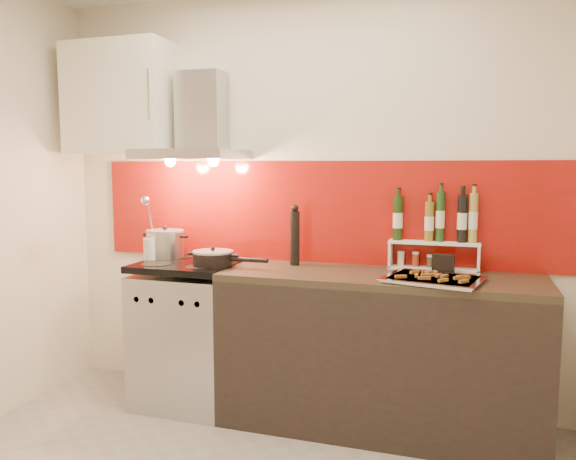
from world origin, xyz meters
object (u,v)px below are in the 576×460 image
(range_stove, at_px, (191,334))
(saute_pan, at_px, (214,258))
(counter, at_px, (379,351))
(stock_pot, at_px, (165,243))
(baking_tray, at_px, (433,279))
(pepper_mill, at_px, (295,236))

(range_stove, xyz_separation_m, saute_pan, (0.21, -0.07, 0.51))
(counter, relative_size, stock_pot, 7.26)
(baking_tray, bearing_deg, range_stove, 175.60)
(range_stove, distance_m, pepper_mill, 0.92)
(pepper_mill, bearing_deg, baking_tray, -16.83)
(range_stove, height_order, saute_pan, saute_pan)
(saute_pan, bearing_deg, counter, 4.36)
(stock_pot, bearing_deg, range_stove, -25.56)
(pepper_mill, height_order, baking_tray, pepper_mill)
(range_stove, bearing_deg, baking_tray, -4.40)
(range_stove, xyz_separation_m, pepper_mill, (0.65, 0.14, 0.64))
(range_stove, bearing_deg, pepper_mill, 12.21)
(stock_pot, xyz_separation_m, saute_pan, (0.44, -0.18, -0.05))
(range_stove, height_order, counter, range_stove)
(counter, height_order, stock_pot, stock_pot)
(range_stove, xyz_separation_m, stock_pot, (-0.23, 0.11, 0.56))
(counter, relative_size, saute_pan, 3.77)
(stock_pot, height_order, pepper_mill, pepper_mill)
(counter, height_order, baking_tray, baking_tray)
(pepper_mill, xyz_separation_m, baking_tray, (0.85, -0.26, -0.17))
(range_stove, relative_size, stock_pot, 3.67)
(saute_pan, bearing_deg, pepper_mill, 25.48)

